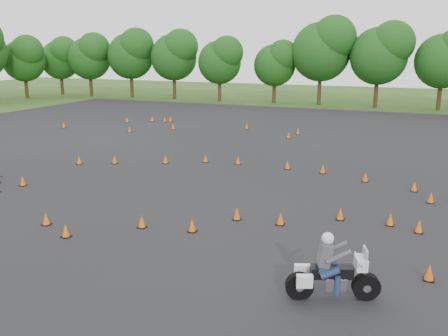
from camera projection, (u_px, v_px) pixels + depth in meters
ground at (183, 223)px, 18.64m from camera, size 140.00×140.00×0.00m
asphalt_pad at (240, 183)px, 24.03m from camera, size 62.00×62.00×0.00m
treeline at (387, 65)px, 47.19m from camera, size 87.04×32.60×11.08m
traffic_cones at (236, 181)px, 23.60m from camera, size 36.11×32.93×0.45m
rider_grey at (334, 265)px, 12.77m from camera, size 2.55×1.58×1.89m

